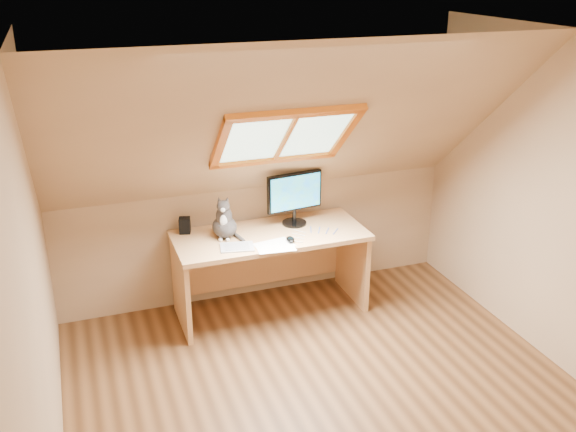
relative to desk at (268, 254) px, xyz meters
name	(u,v)px	position (x,y,z in m)	size (l,w,h in m)	color
ground	(336,407)	(0.01, -1.45, -0.50)	(3.50, 3.50, 0.00)	brown
room_shell	(350,216)	(0.01, -1.54, 0.93)	(3.52, 3.52, 2.41)	tan
desk	(268,254)	(0.00, 0.00, 0.00)	(1.58, 0.69, 0.72)	tan
monitor	(295,195)	(0.26, 0.05, 0.48)	(0.49, 0.21, 0.45)	black
cat	(224,222)	(-0.37, -0.01, 0.35)	(0.26, 0.29, 0.36)	#3F3937
desk_speaker	(185,225)	(-0.65, 0.18, 0.29)	(0.09, 0.09, 0.13)	black
graphics_tablet	(237,247)	(-0.33, -0.25, 0.23)	(0.26, 0.19, 0.01)	#B2B2B7
mouse	(290,239)	(0.10, -0.28, 0.24)	(0.06, 0.11, 0.04)	black
papers	(267,247)	(-0.11, -0.33, 0.22)	(0.33, 0.27, 0.00)	white
cables	(313,233)	(0.34, -0.19, 0.23)	(0.51, 0.26, 0.01)	silver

